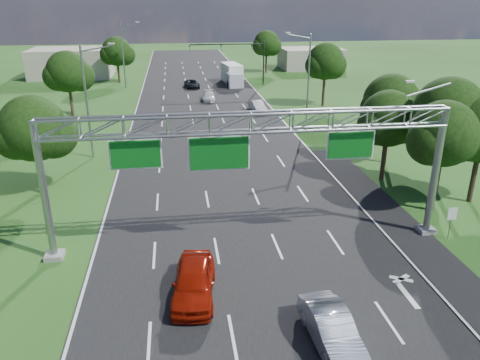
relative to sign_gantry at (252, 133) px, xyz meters
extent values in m
plane|color=#234615|center=(-0.33, 18.00, -6.89)|extent=(220.00, 220.00, 0.00)
cube|color=black|center=(-0.33, 18.00, -6.89)|extent=(18.00, 180.00, 0.02)
cube|color=black|center=(9.87, 2.00, -6.89)|extent=(3.00, 30.00, 0.02)
cube|color=gray|center=(11.17, 0.00, -6.74)|extent=(1.00, 1.00, 0.30)
cylinder|color=gray|center=(11.17, 0.00, -2.89)|extent=(0.44, 0.44, 8.00)
cube|color=gray|center=(-11.33, 0.00, -6.74)|extent=(1.00, 1.00, 0.30)
cylinder|color=gray|center=(-11.33, 0.00, -2.89)|extent=(0.40, 0.40, 8.00)
cylinder|color=gray|center=(9.97, 0.00, 2.11)|extent=(2.54, 0.12, 0.79)
cube|color=beige|center=(8.77, 0.00, 2.61)|extent=(0.50, 0.22, 0.12)
cube|color=white|center=(-6.33, -0.02, -0.89)|extent=(2.80, 0.05, 1.70)
cube|color=#0B5C17|center=(-6.33, -0.08, -0.89)|extent=(2.62, 0.05, 1.52)
cube|color=white|center=(-1.83, -0.02, -1.04)|extent=(3.40, 0.05, 2.00)
cube|color=#0B5C17|center=(-1.83, -0.08, -1.04)|extent=(3.22, 0.05, 1.82)
cube|color=white|center=(5.67, -0.02, -0.89)|extent=(2.80, 0.05, 1.70)
cube|color=#0B5C17|center=(5.67, -0.08, -0.89)|extent=(2.62, 0.05, 1.52)
cylinder|color=gray|center=(12.07, -1.00, -5.89)|extent=(0.06, 0.06, 2.00)
cube|color=white|center=(12.07, -1.03, -5.19)|extent=(0.60, 0.04, 0.80)
cylinder|color=black|center=(10.67, 53.00, -3.39)|extent=(0.24, 0.24, 7.00)
cylinder|color=black|center=(4.67, 53.00, -0.29)|extent=(12.00, 0.18, 0.18)
imported|color=black|center=(-1.33, 53.00, -0.84)|extent=(0.18, 0.22, 1.10)
imported|color=black|center=(3.67, 53.00, -0.84)|extent=(0.18, 0.22, 1.10)
imported|color=black|center=(8.67, 53.00, -0.84)|extent=(0.18, 0.22, 1.10)
cylinder|color=gray|center=(-11.83, 18.00, -1.89)|extent=(0.20, 0.20, 10.00)
cylinder|color=gray|center=(-10.53, 18.00, 2.81)|extent=(2.78, 0.12, 0.60)
cube|color=beige|center=(-9.23, 18.00, 3.21)|extent=(0.55, 0.22, 0.12)
cylinder|color=gray|center=(-11.83, 53.00, -1.89)|extent=(0.20, 0.20, 10.00)
cylinder|color=gray|center=(-10.53, 53.00, 2.81)|extent=(2.78, 0.12, 0.60)
cube|color=beige|center=(-9.23, 53.00, 3.21)|extent=(0.55, 0.22, 0.12)
cylinder|color=gray|center=(11.17, 28.00, -1.89)|extent=(0.20, 0.20, 10.00)
cylinder|color=gray|center=(9.87, 28.00, 2.81)|extent=(2.78, 0.12, 0.60)
cube|color=beige|center=(8.57, 28.00, 3.21)|extent=(0.55, 0.22, 0.12)
cylinder|color=#2D2116|center=(13.17, 3.00, -5.02)|extent=(0.36, 0.36, 3.74)
sphere|color=black|center=(13.17, 3.00, -1.39)|extent=(4.40, 4.40, 4.40)
sphere|color=black|center=(14.27, 3.40, -1.94)|extent=(3.30, 3.30, 3.30)
sphere|color=black|center=(12.18, 2.70, -1.83)|extent=(3.08, 3.08, 3.08)
cylinder|color=#2D2116|center=(15.17, 6.00, -4.80)|extent=(0.36, 0.36, 4.18)
sphere|color=black|center=(15.17, 6.00, -0.71)|extent=(5.00, 5.00, 5.00)
sphere|color=black|center=(16.42, 6.40, -1.34)|extent=(3.75, 3.75, 3.75)
sphere|color=black|center=(14.04, 5.70, -1.21)|extent=(3.50, 3.50, 3.50)
cylinder|color=#2D2116|center=(12.17, 9.00, -5.24)|extent=(0.36, 0.36, 3.30)
sphere|color=black|center=(12.17, 9.00, -1.83)|extent=(4.40, 4.40, 4.40)
sphere|color=black|center=(13.27, 9.40, -2.38)|extent=(3.30, 3.30, 3.30)
sphere|color=black|center=(11.18, 8.70, -2.27)|extent=(3.08, 3.08, 3.08)
cylinder|color=#2D2116|center=(16.67, 4.00, -5.13)|extent=(0.36, 0.36, 3.52)
sphere|color=black|center=(15.63, 3.70, -1.99)|extent=(3.22, 3.22, 3.22)
cylinder|color=#2D2116|center=(14.17, 13.00, -5.13)|extent=(0.36, 0.36, 3.52)
sphere|color=black|center=(14.17, 13.00, -1.45)|extent=(4.80, 4.80, 4.80)
sphere|color=black|center=(15.37, 13.40, -2.05)|extent=(3.60, 3.60, 3.60)
sphere|color=black|center=(13.09, 12.70, -1.93)|extent=(3.36, 3.36, 3.36)
cylinder|color=#2D2116|center=(-14.33, 10.00, -5.35)|extent=(0.36, 0.36, 3.08)
sphere|color=black|center=(-14.33, 10.00, -1.89)|extent=(4.80, 4.80, 4.80)
sphere|color=black|center=(-13.13, 10.40, -2.49)|extent=(3.60, 3.60, 3.60)
sphere|color=black|center=(-15.41, 9.70, -2.37)|extent=(3.36, 3.36, 3.36)
cylinder|color=#2D2116|center=(-16.33, 33.00, -5.02)|extent=(0.36, 0.36, 3.74)
sphere|color=black|center=(-16.33, 33.00, -1.23)|extent=(4.80, 4.80, 4.80)
sphere|color=black|center=(-15.13, 33.40, -1.83)|extent=(3.60, 3.60, 3.60)
sphere|color=black|center=(-17.41, 32.70, -1.71)|extent=(3.36, 3.36, 3.36)
cylinder|color=#2D2116|center=(-13.33, 58.00, -5.24)|extent=(0.36, 0.36, 3.30)
sphere|color=black|center=(-13.33, 58.00, -1.67)|extent=(4.80, 4.80, 4.80)
sphere|color=black|center=(-12.13, 58.40, -2.27)|extent=(3.60, 3.60, 3.60)
sphere|color=black|center=(-14.41, 57.70, -2.15)|extent=(3.36, 3.36, 3.36)
cylinder|color=#2D2116|center=(15.67, 36.00, -4.91)|extent=(0.36, 0.36, 3.96)
sphere|color=black|center=(15.67, 36.00, -1.01)|extent=(4.80, 4.80, 4.80)
sphere|color=black|center=(16.87, 36.40, -1.61)|extent=(3.60, 3.60, 3.60)
sphere|color=black|center=(14.59, 35.70, -1.49)|extent=(3.36, 3.36, 3.36)
cylinder|color=#2D2116|center=(13.67, 66.00, -5.13)|extent=(0.36, 0.36, 3.52)
sphere|color=black|center=(13.67, 66.00, -1.45)|extent=(4.80, 4.80, 4.80)
sphere|color=black|center=(14.87, 66.40, -2.05)|extent=(3.60, 3.60, 3.60)
sphere|color=black|center=(12.59, 65.70, -1.93)|extent=(3.36, 3.36, 3.36)
cube|color=#A59C8A|center=(-22.33, 66.00, -4.39)|extent=(14.00, 10.00, 5.00)
cube|color=#A59C8A|center=(23.67, 70.00, -4.89)|extent=(12.00, 9.00, 4.00)
imported|color=#9C1707|center=(-3.64, -4.74, -6.04)|extent=(2.58, 5.21, 1.71)
imported|color=#B1B4BD|center=(1.98, -8.97, -6.13)|extent=(1.88, 4.69, 1.51)
imported|color=silver|center=(0.67, 41.53, -6.28)|extent=(2.03, 4.32, 1.22)
imported|color=black|center=(-1.24, 51.80, -6.28)|extent=(2.52, 4.62, 1.23)
imported|color=silver|center=(6.33, 33.95, -6.22)|extent=(1.88, 4.20, 1.34)
cube|color=white|center=(5.66, 55.29, -5.21)|extent=(3.20, 6.38, 3.06)
cube|color=silver|center=(5.66, 51.00, -5.77)|extent=(2.61, 2.52, 2.24)
cylinder|color=black|center=(4.54, 51.21, -6.38)|extent=(0.36, 1.02, 1.02)
cylinder|color=black|center=(6.78, 51.21, -6.38)|extent=(0.36, 1.02, 1.02)
cylinder|color=black|center=(4.54, 57.32, -6.38)|extent=(0.36, 1.02, 1.02)
cylinder|color=black|center=(6.78, 57.32, -6.38)|extent=(0.36, 1.02, 1.02)
camera|label=1|loc=(-4.09, -24.35, 7.02)|focal=35.00mm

